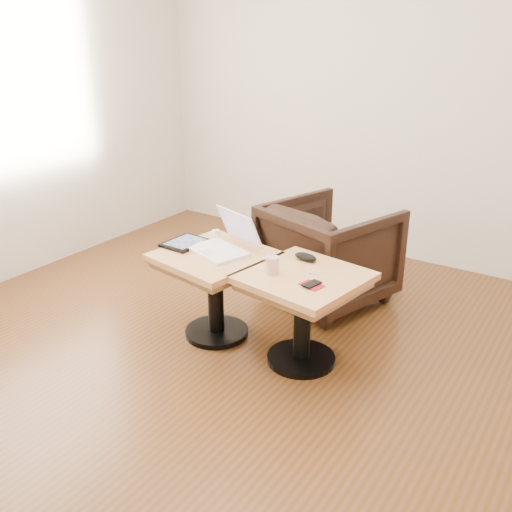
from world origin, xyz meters
The scene contains 11 objects.
room_shell centered at (0.00, 0.00, 1.35)m, with size 4.52×4.52×2.71m.
side_table_left centered at (-0.40, 0.34, 0.42)m, with size 0.70×0.70×0.56m.
side_table_right centered at (0.20, 0.36, 0.42)m, with size 0.70×0.70×0.56m.
laptop centered at (-0.37, 0.41, 0.60)m, with size 0.44×0.44×0.24m.
tablet centered at (-0.64, 0.36, 0.56)m, with size 0.22×0.27×0.02m.
charging_adapter centered at (-0.60, 0.62, 0.57)m, with size 0.04×0.04×0.02m, color white.
glasses_case centered at (0.11, 0.54, 0.58)m, with size 0.15×0.06×0.05m, color black.
striped_cup centered at (0.05, 0.28, 0.60)m, with size 0.08×0.08×0.10m, color #D8596D.
earbuds_tangle centered at (0.25, 0.41, 0.56)m, with size 0.08×0.05×0.01m.
phone_on_sleeve centered at (0.31, 0.26, 0.56)m, with size 0.13×0.12×0.01m.
armchair centered at (-0.05, 1.17, 0.35)m, with size 0.76×0.78×0.71m, color black.
Camera 1 is at (1.56, -2.17, 1.83)m, focal length 40.00 mm.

